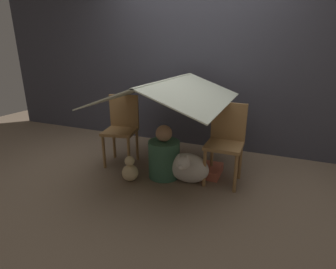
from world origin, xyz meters
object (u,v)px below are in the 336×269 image
at_px(chair_left, 122,126).
at_px(person_front, 164,156).
at_px(dog, 188,167).
at_px(chair_right, 226,140).

height_order(chair_left, person_front, chair_left).
distance_m(chair_left, person_front, 0.72).
distance_m(person_front, dog, 0.30).
bearing_deg(chair_right, dog, -146.89).
relative_size(chair_right, person_front, 1.40).
relative_size(chair_left, person_front, 1.40).
xyz_separation_m(chair_left, dog, (0.95, -0.22, -0.29)).
relative_size(person_front, dog, 1.33).
bearing_deg(dog, person_front, 171.55).
bearing_deg(chair_left, chair_right, -11.40).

